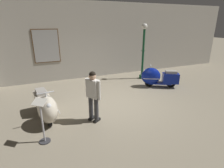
{
  "coord_description": "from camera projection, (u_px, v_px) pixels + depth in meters",
  "views": [
    {
      "loc": [
        -2.58,
        -5.44,
        2.84
      ],
      "look_at": [
        -0.05,
        0.58,
        0.57
      ],
      "focal_mm": 28.6,
      "sensor_mm": 36.0,
      "label": 1
    }
  ],
  "objects": [
    {
      "name": "scooter_1",
      "position": [
        157.0,
        77.0,
        8.14
      ],
      "size": [
        1.69,
        1.23,
        1.02
      ],
      "rotation": [
        0.0,
        0.0,
        2.63
      ],
      "color": "black",
      "rests_on": "ground"
    },
    {
      "name": "showroom_back_wall",
      "position": [
        86.0,
        41.0,
        9.18
      ],
      "size": [
        18.0,
        0.63,
        3.84
      ],
      "color": "#ADA89E",
      "rests_on": "ground"
    },
    {
      "name": "scooter_0",
      "position": [
        46.0,
        106.0,
        5.29
      ],
      "size": [
        0.69,
        1.74,
        1.03
      ],
      "rotation": [
        0.0,
        0.0,
        -1.44
      ],
      "color": "black",
      "rests_on": "ground"
    },
    {
      "name": "info_stanchion",
      "position": [
        43.0,
        125.0,
        4.32
      ],
      "size": [
        0.39,
        0.37,
        1.15
      ],
      "color": "#333338",
      "rests_on": "ground"
    },
    {
      "name": "lamppost",
      "position": [
        143.0,
        50.0,
        9.04
      ],
      "size": [
        0.28,
        0.28,
        2.78
      ],
      "color": "#144728",
      "rests_on": "ground"
    },
    {
      "name": "ground_plane",
      "position": [
        119.0,
        103.0,
        6.61
      ],
      "size": [
        60.0,
        60.0,
        0.0
      ],
      "primitive_type": "plane",
      "color": "gray"
    },
    {
      "name": "visitor_0",
      "position": [
        93.0,
        93.0,
        5.14
      ],
      "size": [
        0.38,
        0.45,
        1.55
      ],
      "rotation": [
        0.0,
        0.0,
        0.59
      ],
      "color": "black",
      "rests_on": "ground"
    }
  ]
}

